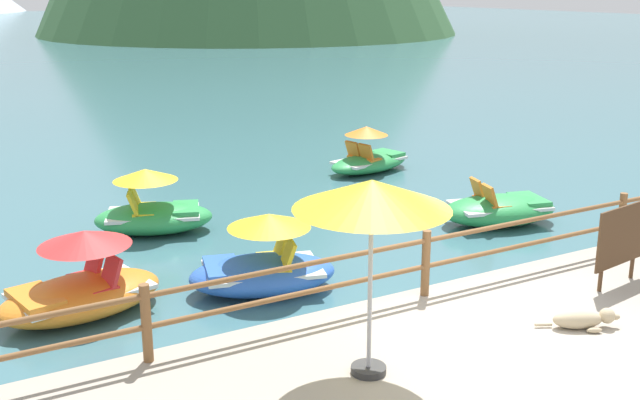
{
  "coord_description": "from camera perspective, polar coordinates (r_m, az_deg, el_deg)",
  "views": [
    {
      "loc": [
        -6.16,
        -6.4,
        4.61
      ],
      "look_at": [
        0.26,
        5.0,
        0.9
      ],
      "focal_mm": 42.86,
      "sensor_mm": 36.0,
      "label": 1
    }
  ],
  "objects": [
    {
      "name": "sign_board",
      "position": [
        11.73,
        21.55,
        -2.58
      ],
      "size": [
        1.17,
        0.22,
        1.19
      ],
      "color": "silver",
      "rests_on": "promenade_dock"
    },
    {
      "name": "pedal_boat_3",
      "position": [
        19.45,
        3.69,
        3.19
      ],
      "size": [
        2.65,
        1.69,
        1.18
      ],
      "color": "green",
      "rests_on": "ground"
    },
    {
      "name": "beach_umbrella",
      "position": [
        8.04,
        3.89,
        0.19
      ],
      "size": [
        1.7,
        1.7,
        2.24
      ],
      "color": "#B2B2B7",
      "rests_on": "promenade_dock"
    },
    {
      "name": "dock_railing",
      "position": [
        10.69,
        7.92,
        -4.19
      ],
      "size": [
        23.92,
        0.12,
        0.95
      ],
      "color": "brown",
      "rests_on": "promenade_dock"
    },
    {
      "name": "pedal_boat_1",
      "position": [
        15.54,
        13.26,
        -0.68
      ],
      "size": [
        2.6,
        1.86,
        0.9
      ],
      "color": "green",
      "rests_on": "ground"
    },
    {
      "name": "ground_plane",
      "position": [
        47.03,
        -22.01,
        9.07
      ],
      "size": [
        200.0,
        200.0,
        0.0
      ],
      "primitive_type": "plane",
      "color": "#3D6B75"
    },
    {
      "name": "dog_resting",
      "position": [
        10.33,
        19.04,
        -8.39
      ],
      "size": [
        0.98,
        0.57,
        0.26
      ],
      "color": "tan",
      "rests_on": "promenade_dock"
    },
    {
      "name": "pedal_boat_4",
      "position": [
        11.54,
        -17.4,
        -6.2
      ],
      "size": [
        2.61,
        1.83,
        1.24
      ],
      "color": "orange",
      "rests_on": "ground"
    },
    {
      "name": "pedal_boat_0",
      "position": [
        14.94,
        -12.36,
        -0.8
      ],
      "size": [
        2.53,
        1.96,
        1.26
      ],
      "color": "green",
      "rests_on": "ground"
    },
    {
      "name": "pedal_boat_5",
      "position": [
        11.87,
        -4.28,
        -4.86
      ],
      "size": [
        2.56,
        1.91,
        1.24
      ],
      "color": "blue",
      "rests_on": "ground"
    }
  ]
}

